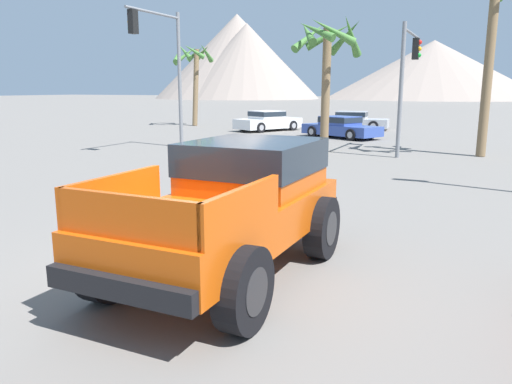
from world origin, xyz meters
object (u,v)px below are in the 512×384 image
Objects in this scene: parked_car_silver at (353,120)px; palm_tree_leaning at (327,50)px; traffic_light_crosswalk at (409,65)px; traffic_light_main at (161,53)px; orange_pickup_truck at (236,199)px; parked_car_blue at (341,127)px; palm_tree_tall at (493,4)px; palm_tree_short at (193,64)px; parked_car_white at (268,121)px.

palm_tree_leaning is (1.76, -11.99, 3.58)m from parked_car_silver.
traffic_light_crosswalk is 0.92× the size of palm_tree_leaning.
parked_car_silver is 0.78× the size of traffic_light_main.
orange_pickup_truck is 15.48m from traffic_light_main.
parked_car_silver is 0.83× the size of palm_tree_leaning.
traffic_light_crosswalk is at bearing 63.18° from parked_car_blue.
palm_tree_tall is at bearing 79.22° from parked_car_blue.
parked_car_silver is 11.99m from palm_tree_short.
parked_car_blue is 13.43m from palm_tree_short.
parked_car_white is at bearing -16.33° from palm_tree_short.
traffic_light_crosswalk is at bearing 109.25° from traffic_light_main.
parked_car_silver is 0.79× the size of palm_tree_short.
palm_tree_leaning reaches higher than orange_pickup_truck.
parked_car_blue is at bearing 147.50° from traffic_light_main.
palm_tree_leaning reaches higher than parked_car_white.
traffic_light_main is at bearing 109.25° from traffic_light_crosswalk.
parked_car_white is at bearing 179.60° from traffic_light_main.
palm_tree_leaning is (13.07, -10.70, -0.18)m from palm_tree_short.
parked_car_blue is 6.02m from parked_car_white.
orange_pickup_truck is 14.93m from palm_tree_leaning.
palm_tree_tall is at bearing -5.46° from parked_car_white.
traffic_light_main reaches higher than palm_tree_leaning.
parked_car_blue is 0.92× the size of traffic_light_crosswalk.
parked_car_white is 11.44m from palm_tree_leaning.
parked_car_blue is at bearing -20.44° from palm_tree_short.
traffic_light_main is 14.72m from palm_tree_short.
traffic_light_main is at bearing -23.64° from parked_car_silver.
traffic_light_main is (-9.53, 11.81, 3.05)m from orange_pickup_truck.
palm_tree_tall is (12.60, 3.57, 1.62)m from traffic_light_main.
traffic_light_main reaches higher than parked_car_white.
palm_tree_short is (-12.08, 4.50, 3.78)m from parked_car_blue.
parked_car_blue is 0.81× the size of palm_tree_short.
traffic_light_crosswalk is (9.61, -7.86, 2.95)m from parked_car_white.
palm_tree_short reaches higher than parked_car_blue.
traffic_light_main is 1.16× the size of traffic_light_crosswalk.
palm_tree_leaning is at bearing 2.94° from parked_car_silver.
orange_pickup_truck is 0.81× the size of palm_tree_short.
orange_pickup_truck is 0.62× the size of palm_tree_tall.
palm_tree_tall is 1.31× the size of palm_tree_short.
parked_car_silver is 0.60× the size of palm_tree_tall.
parked_car_silver is at bearing 23.97° from traffic_light_crosswalk.
parked_car_white is at bearing 148.53° from palm_tree_tall.
palm_tree_short is 16.89m from palm_tree_leaning.
traffic_light_crosswalk is 0.88× the size of palm_tree_short.
orange_pickup_truck is 0.86× the size of palm_tree_leaning.
palm_tree_leaning is at bearing -39.32° from palm_tree_short.
parked_car_silver is at bearing 161.78° from traffic_light_main.
traffic_light_crosswalk reaches higher than parked_car_blue.
palm_tree_short is (-16.08, 24.99, 3.30)m from orange_pickup_truck.
traffic_light_main is (-5.53, -8.68, 3.53)m from parked_car_blue.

